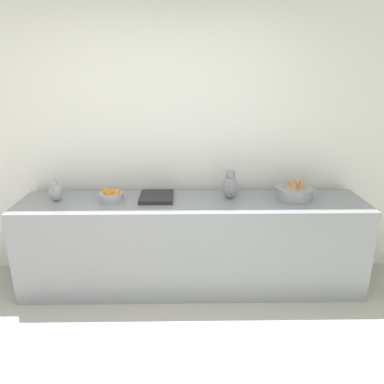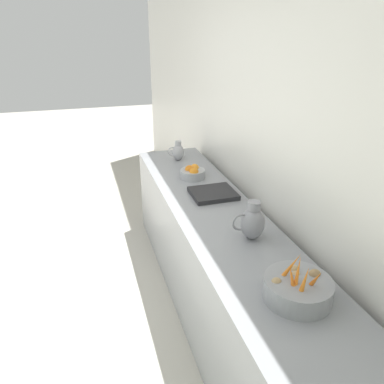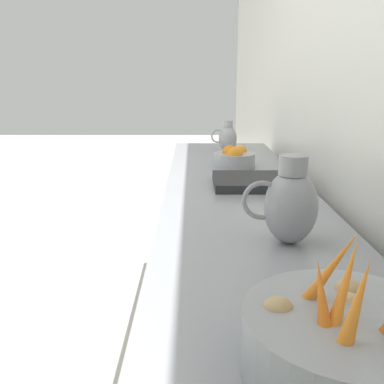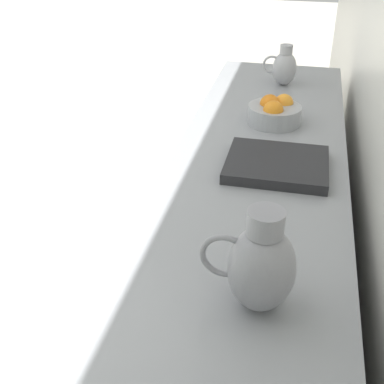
{
  "view_description": "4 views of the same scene",
  "coord_description": "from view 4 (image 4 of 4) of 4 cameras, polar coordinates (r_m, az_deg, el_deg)",
  "views": [
    {
      "loc": [
        1.51,
        0.24,
        1.98
      ],
      "look_at": [
        -1.49,
        0.28,
        0.96
      ],
      "focal_mm": 33.77,
      "sensor_mm": 36.0,
      "label": 1
    },
    {
      "loc": [
        -0.67,
        2.44,
        2.08
      ],
      "look_at": [
        -1.4,
        0.06,
        0.96
      ],
      "focal_mm": 34.57,
      "sensor_mm": 36.0,
      "label": 2
    },
    {
      "loc": [
        -1.34,
        1.82,
        1.32
      ],
      "look_at": [
        -1.34,
        0.41,
        0.95
      ],
      "focal_mm": 41.11,
      "sensor_mm": 36.0,
      "label": 3
    },
    {
      "loc": [
        -1.66,
        1.5,
        1.67
      ],
      "look_at": [
        -1.38,
        0.28,
        0.92
      ],
      "focal_mm": 47.1,
      "sensor_mm": 36.0,
      "label": 4
    }
  ],
  "objects": [
    {
      "name": "prep_counter",
      "position": [
        1.74,
        5.06,
        -14.78
      ],
      "size": [
        0.62,
        3.12,
        0.86
      ],
      "primitive_type": "cube",
      "color": "gray",
      "rests_on": "ground_plane"
    },
    {
      "name": "counter_sink_basin",
      "position": [
        1.73,
        9.58,
        3.11
      ],
      "size": [
        0.34,
        0.3,
        0.04
      ],
      "primitive_type": "cube",
      "color": "#232326",
      "rests_on": "prep_counter"
    },
    {
      "name": "orange_bowl",
      "position": [
        2.09,
        9.33,
        8.95
      ],
      "size": [
        0.22,
        0.22,
        0.11
      ],
      "color": "#9EA0A5",
      "rests_on": "prep_counter"
    },
    {
      "name": "metal_pitcher_tall",
      "position": [
        1.11,
        7.76,
        -8.21
      ],
      "size": [
        0.21,
        0.15,
        0.25
      ],
      "color": "gray",
      "rests_on": "prep_counter"
    },
    {
      "name": "metal_pitcher_short",
      "position": [
        2.55,
        10.4,
        13.74
      ],
      "size": [
        0.16,
        0.11,
        0.19
      ],
      "color": "#A3A3A8",
      "rests_on": "prep_counter"
    }
  ]
}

